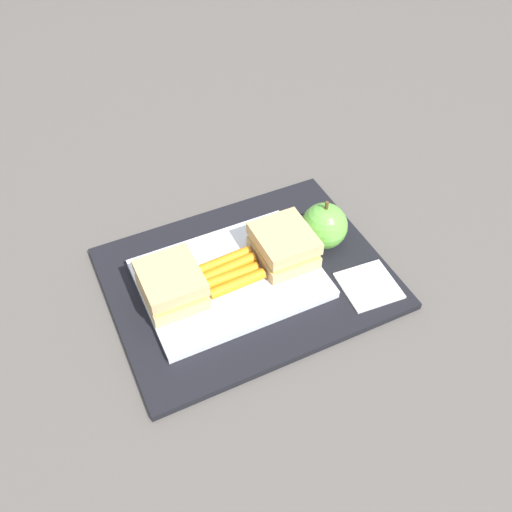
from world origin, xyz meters
name	(u,v)px	position (x,y,z in m)	size (l,w,h in m)	color
ground_plane	(248,280)	(0.00, 0.00, 0.00)	(2.40, 2.40, 0.00)	#56514C
lunchbag_mat	(248,278)	(0.00, 0.00, 0.01)	(0.36, 0.28, 0.01)	black
food_tray	(230,279)	(-0.03, 0.00, 0.02)	(0.23, 0.17, 0.01)	white
sandwich_half_left	(172,284)	(-0.10, 0.00, 0.04)	(0.07, 0.08, 0.04)	tan
sandwich_half_right	(284,245)	(0.05, 0.00, 0.04)	(0.07, 0.08, 0.04)	tan
carrot_sticks_bundle	(230,272)	(-0.02, 0.00, 0.03)	(0.08, 0.06, 0.02)	orange
apple	(324,226)	(0.12, 0.01, 0.04)	(0.06, 0.06, 0.08)	#66B742
paper_napkin	(369,286)	(0.14, -0.09, 0.01)	(0.07, 0.07, 0.00)	white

